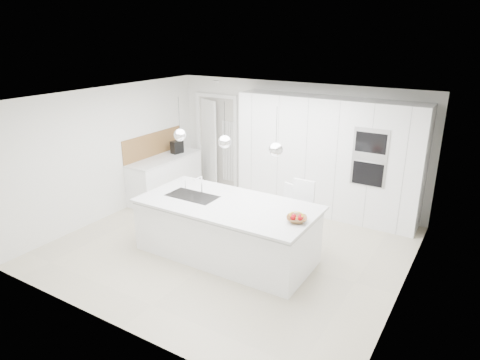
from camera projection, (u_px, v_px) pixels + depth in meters
The scene contains 28 objects.
floor at pixel (231, 246), 7.27m from camera, with size 5.50×5.50×0.00m, color #BFB499.
wall_back at pixel (295, 143), 8.87m from camera, with size 5.50×5.50×0.00m, color silver.
wall_left at pixel (110, 152), 8.21m from camera, with size 5.00×5.00×0.00m, color silver.
ceiling at pixel (230, 98), 6.45m from camera, with size 5.50×5.50×0.00m, color white.
tall_cabinets at pixel (326, 157), 8.27m from camera, with size 3.60×0.60×2.30m, color white.
oven_stack at pixel (369, 158), 7.51m from camera, with size 0.62×0.04×1.05m, color #A5A5A8, non-canonical shape.
doorway_frame at pixel (217, 142), 9.88m from camera, with size 1.11×0.08×2.13m, color white, non-canonical shape.
hallway_door at pixel (207, 142), 9.97m from camera, with size 0.82×0.04×2.00m, color white.
radiator at pixel (228, 152), 9.77m from camera, with size 0.32×0.04×1.40m, color white, non-canonical shape.
left_base_cabinets at pixel (165, 178), 9.30m from camera, with size 0.60×1.80×0.86m, color white.
left_worktop at pixel (164, 158), 9.15m from camera, with size 0.62×1.82×0.04m, color silver.
oak_backsplash at pixel (153, 144), 9.20m from camera, with size 0.02×1.80×0.50m, color olive.
island_base at pixel (226, 231), 6.84m from camera, with size 2.80×1.20×0.86m, color white.
island_worktop at pixel (227, 204), 6.73m from camera, with size 2.84×1.40×0.04m, color silver.
island_sink at pixel (193, 201), 7.03m from camera, with size 0.84×0.44×0.18m, color #3F3F42, non-canonical shape.
island_tap at pixel (202, 184), 7.09m from camera, with size 0.02×0.02×0.30m, color white.
pendant_left at pixel (180, 135), 6.77m from camera, with size 0.20×0.20×0.20m, color white.
pendant_mid at pixel (225, 142), 6.35m from camera, with size 0.20×0.20×0.20m, color white.
pendant_right at pixel (276, 150), 5.93m from camera, with size 0.20×0.20×0.20m, color white.
fruit_bowl at pixel (297, 219), 6.05m from camera, with size 0.29×0.29×0.07m, color olive.
espresso_machine at pixel (177, 147), 9.42m from camera, with size 0.17×0.26×0.28m, color black.
bar_stool_left at pixel (287, 214), 7.33m from camera, with size 0.33×0.45×0.99m, color white, non-canonical shape.
bar_stool_right at pixel (299, 217), 6.99m from camera, with size 0.39×0.54×1.17m, color white, non-canonical shape.
apple_a at pixel (293, 216), 6.08m from camera, with size 0.07×0.07×0.07m, color #BB0B14.
apple_b at pixel (293, 217), 6.03m from camera, with size 0.08×0.08×0.08m, color #BB0B14.
apple_c at pixel (300, 218), 6.01m from camera, with size 0.08×0.08×0.08m, color #BB0B14.
apple_extra_3 at pixel (301, 217), 6.04m from camera, with size 0.08×0.08×0.08m, color #BB0B14.
banana_bunch at pixel (296, 215), 6.01m from camera, with size 0.21×0.21×0.03m, color yellow.
Camera 1 is at (3.51, -5.46, 3.46)m, focal length 32.00 mm.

